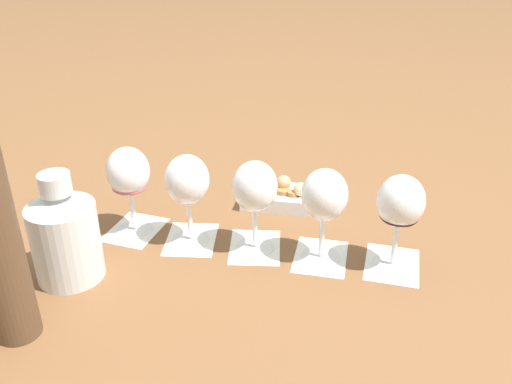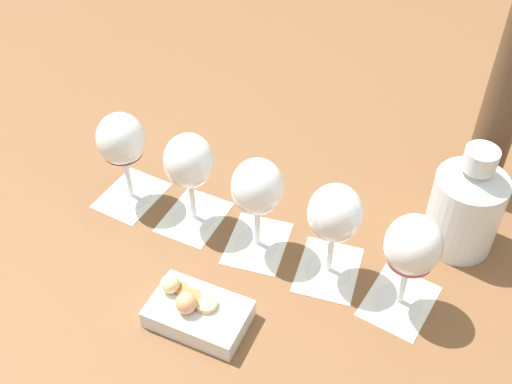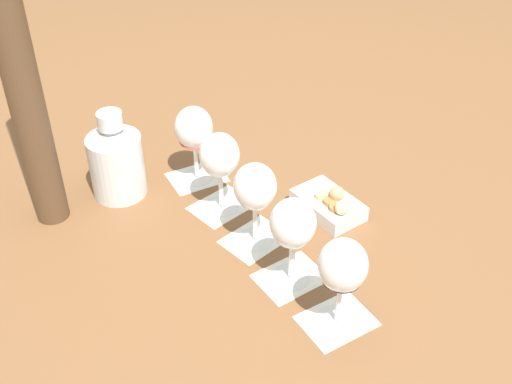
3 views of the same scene
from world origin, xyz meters
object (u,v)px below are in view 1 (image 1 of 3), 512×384
at_px(wine_glass_0, 129,175).
at_px(ceramic_vase, 65,234).
at_px(wine_glass_3, 324,199).
at_px(wine_glass_4, 400,206).
at_px(snack_dish, 278,196).
at_px(wine_glass_1, 187,184).
at_px(wine_glass_2, 258,191).

distance_m(wine_glass_0, ceramic_vase, 0.17).
distance_m(wine_glass_3, wine_glass_4, 0.13).
relative_size(wine_glass_3, snack_dish, 1.03).
bearing_deg(wine_glass_1, wine_glass_0, -147.69).
bearing_deg(wine_glass_2, wine_glass_4, 36.05).
relative_size(wine_glass_1, wine_glass_4, 1.00).
bearing_deg(snack_dish, wine_glass_4, 0.36).
height_order(wine_glass_2, wine_glass_3, same).
distance_m(wine_glass_1, wine_glass_2, 0.13).
distance_m(wine_glass_0, wine_glass_2, 0.25).
bearing_deg(wine_glass_0, wine_glass_4, 35.52).
height_order(wine_glass_3, ceramic_vase, ceramic_vase).
height_order(wine_glass_4, snack_dish, wine_glass_4).
bearing_deg(wine_glass_3, snack_dish, 158.52).
height_order(wine_glass_2, wine_glass_4, same).
xyz_separation_m(wine_glass_1, ceramic_vase, (-0.04, -0.22, -0.04)).
xyz_separation_m(wine_glass_2, wine_glass_4, (0.20, 0.14, -0.00)).
relative_size(ceramic_vase, snack_dish, 1.15).
height_order(wine_glass_0, snack_dish, wine_glass_0).
xyz_separation_m(wine_glass_0, snack_dish, (0.11, 0.28, -0.10)).
xyz_separation_m(wine_glass_0, wine_glass_1, (0.10, 0.06, -0.00)).
bearing_deg(wine_glass_2, snack_dish, 124.47).
bearing_deg(ceramic_vase, wine_glass_0, 111.10).
bearing_deg(wine_glass_0, wine_glass_3, 34.53).
bearing_deg(wine_glass_4, wine_glass_2, -143.95).
height_order(ceramic_vase, snack_dish, ceramic_vase).
relative_size(wine_glass_2, wine_glass_4, 1.00).
xyz_separation_m(wine_glass_2, ceramic_vase, (-0.14, -0.30, -0.04)).
bearing_deg(snack_dish, wine_glass_0, -110.59).
distance_m(wine_glass_0, snack_dish, 0.32).
relative_size(wine_glass_0, wine_glass_1, 1.00).
bearing_deg(wine_glass_3, wine_glass_2, -146.48).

